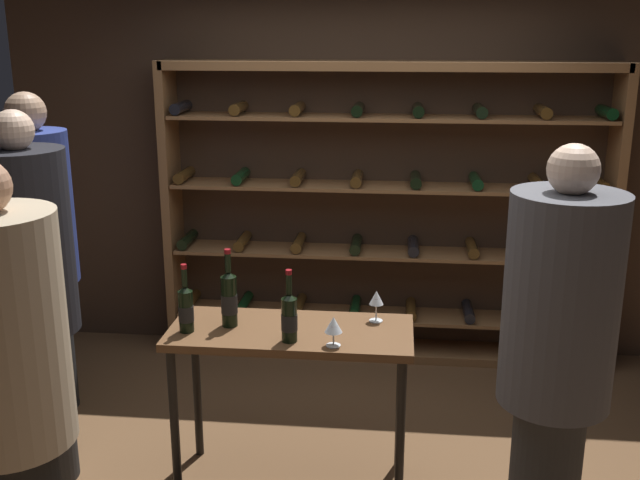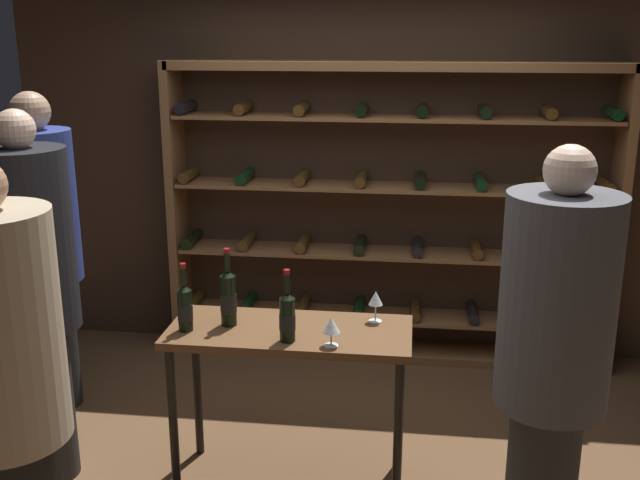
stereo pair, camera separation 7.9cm
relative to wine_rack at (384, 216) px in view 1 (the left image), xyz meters
The scene contains 13 objects.
ground_plane 1.83m from the wine_rack, 97.20° to the right, with size 9.41×9.41×0.00m, color brown.
back_wall 0.43m from the wine_rack, 131.98° to the left, with size 4.95×0.10×2.72m, color #3D2B1E.
wine_rack is the anchor object (origin of this frame).
tasting_table 1.71m from the wine_rack, 104.26° to the right, with size 1.20×0.51×0.86m.
person_bystander_dark_jacket 2.41m from the wine_rack, 134.40° to the right, with size 0.44×0.44×1.92m.
person_bystander_red_print 2.97m from the wine_rack, 116.06° to the right, with size 0.46×0.46×1.86m.
person_guest_blue_shirt 2.23m from the wine_rack, 153.65° to the right, with size 0.43×0.43×1.94m.
person_guest_plum_blouse 2.27m from the wine_rack, 70.98° to the right, with size 0.45×0.45×1.86m.
wine_bottle_gold_foil 1.83m from the wine_rack, 102.65° to the right, with size 0.08×0.08×0.35m.
wine_bottle_black_capsule 1.94m from the wine_rack, 118.02° to the right, with size 0.07×0.07×0.34m.
wine_bottle_amber_reserve 1.78m from the wine_rack, 113.96° to the right, with size 0.08×0.08×0.40m.
wine_glass_stemmed_left 1.83m from the wine_rack, 95.88° to the right, with size 0.08×0.08×0.14m.
wine_glass_stemmed_right 1.49m from the wine_rack, 90.10° to the right, with size 0.07×0.07×0.16m.
Camera 1 is at (0.27, -3.50, 2.27)m, focal length 41.81 mm.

